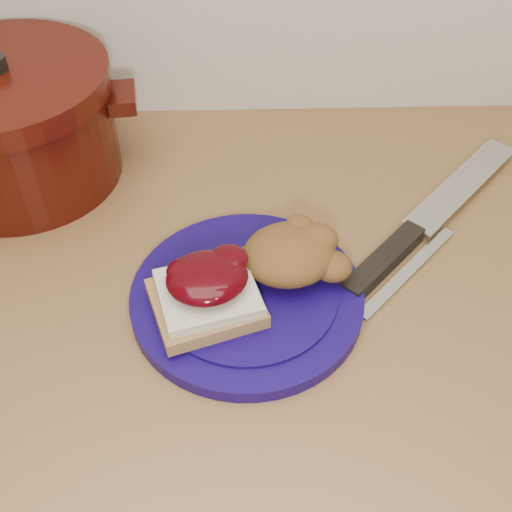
{
  "coord_description": "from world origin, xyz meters",
  "views": [
    {
      "loc": [
        0.06,
        1.0,
        1.42
      ],
      "look_at": [
        0.07,
        1.45,
        0.95
      ],
      "focal_mm": 45.0,
      "sensor_mm": 36.0,
      "label": 1
    }
  ],
  "objects_px": {
    "chef_knife": "(406,239)",
    "butter_knife": "(408,271)",
    "plate": "(247,298)",
    "dutch_oven": "(13,124)"
  },
  "relations": [
    {
      "from": "chef_knife",
      "to": "dutch_oven",
      "type": "height_order",
      "value": "dutch_oven"
    },
    {
      "from": "plate",
      "to": "butter_knife",
      "type": "xyz_separation_m",
      "value": [
        0.18,
        0.04,
        -0.0
      ]
    },
    {
      "from": "chef_knife",
      "to": "butter_knife",
      "type": "distance_m",
      "value": 0.05
    },
    {
      "from": "plate",
      "to": "dutch_oven",
      "type": "relative_size",
      "value": 0.79
    },
    {
      "from": "butter_knife",
      "to": "plate",
      "type": "bearing_deg",
      "value": 145.47
    },
    {
      "from": "chef_knife",
      "to": "butter_knife",
      "type": "xyz_separation_m",
      "value": [
        -0.01,
        -0.04,
        -0.01
      ]
    },
    {
      "from": "chef_knife",
      "to": "butter_knife",
      "type": "height_order",
      "value": "chef_knife"
    },
    {
      "from": "butter_knife",
      "to": "chef_knife",
      "type": "bearing_deg",
      "value": 36.43
    },
    {
      "from": "plate",
      "to": "dutch_oven",
      "type": "distance_m",
      "value": 0.37
    },
    {
      "from": "plate",
      "to": "butter_knife",
      "type": "bearing_deg",
      "value": 11.76
    }
  ]
}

